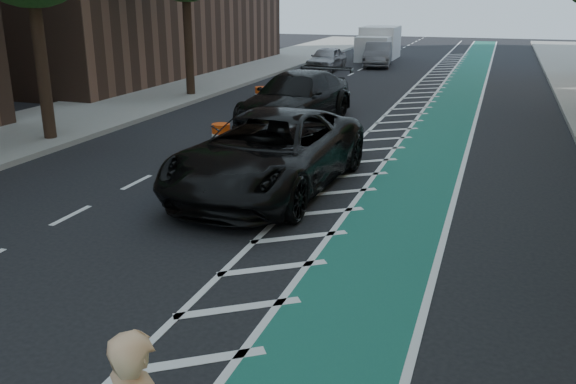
% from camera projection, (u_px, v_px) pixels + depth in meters
% --- Properties ---
extents(ground, '(120.00, 120.00, 0.00)m').
position_uv_depth(ground, '(146.00, 292.00, 9.08)').
color(ground, black).
rests_on(ground, ground).
extents(bike_lane, '(2.00, 90.00, 0.01)m').
position_uv_depth(bike_lane, '(429.00, 152.00, 17.13)').
color(bike_lane, '#185648').
rests_on(bike_lane, ground).
extents(buffer_strip, '(1.40, 90.00, 0.01)m').
position_uv_depth(buffer_strip, '(377.00, 148.00, 17.59)').
color(buffer_strip, silver).
rests_on(buffer_strip, ground).
extents(sidewalk_left, '(5.00, 90.00, 0.15)m').
position_uv_depth(sidewalk_left, '(61.00, 121.00, 21.00)').
color(sidewalk_left, gray).
rests_on(sidewalk_left, ground).
extents(curb_left, '(0.12, 90.00, 0.16)m').
position_uv_depth(curb_left, '(122.00, 126.00, 20.23)').
color(curb_left, gray).
rests_on(curb_left, ground).
extents(suv_near, '(3.23, 6.43, 1.75)m').
position_uv_depth(suv_near, '(269.00, 152.00, 13.62)').
color(suv_near, black).
rests_on(suv_near, ground).
extents(suv_far, '(3.03, 6.10, 1.70)m').
position_uv_depth(suv_far, '(296.00, 98.00, 20.85)').
color(suv_far, black).
rests_on(suv_far, ground).
extents(car_silver, '(1.71, 4.01, 1.35)m').
position_uv_depth(car_silver, '(327.00, 59.00, 35.41)').
color(car_silver, '#9A999E').
rests_on(car_silver, ground).
extents(car_grey, '(2.09, 4.55, 1.45)m').
position_uv_depth(car_grey, '(378.00, 54.00, 37.39)').
color(car_grey, '#5D5D62').
rests_on(car_grey, ground).
extents(box_truck, '(2.37, 5.15, 2.14)m').
position_uv_depth(box_truck, '(378.00, 44.00, 41.55)').
color(box_truck, white).
rests_on(box_truck, ground).
extents(barrel_a, '(0.64, 0.64, 0.87)m').
position_uv_depth(barrel_a, '(221.00, 140.00, 16.74)').
color(barrel_a, '#E5440C').
rests_on(barrel_a, ground).
extents(barrel_b, '(0.69, 0.69, 0.94)m').
position_uv_depth(barrel_b, '(306.00, 104.00, 22.12)').
color(barrel_b, '#FF500D').
rests_on(barrel_b, ground).
extents(barrel_c, '(0.62, 0.62, 0.84)m').
position_uv_depth(barrel_c, '(261.00, 98.00, 23.58)').
color(barrel_c, '#DB420B').
rests_on(barrel_c, ground).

